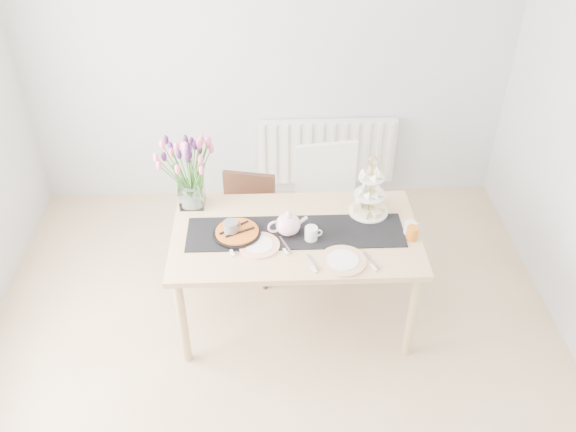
{
  "coord_description": "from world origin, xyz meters",
  "views": [
    {
      "loc": [
        -0.01,
        -2.4,
        3.2
      ],
      "look_at": [
        0.11,
        0.63,
        0.92
      ],
      "focal_mm": 38.0,
      "sensor_mm": 36.0,
      "label": 1
    }
  ],
  "objects_px": {
    "plate_left": "(259,245)",
    "plate_right": "(343,261)",
    "chair_white": "(328,197)",
    "cream_jug": "(410,228)",
    "cake_stand": "(369,199)",
    "teapot": "(288,225)",
    "mug_orange": "(412,233)",
    "tart_tin": "(237,233)",
    "mug_grey": "(231,229)",
    "dining_table": "(295,242)",
    "radiator": "(326,151)",
    "tulip_vase": "(188,164)",
    "mug_white": "(311,234)",
    "chair_brown": "(247,218)"
  },
  "relations": [
    {
      "from": "cream_jug",
      "to": "mug_orange",
      "type": "bearing_deg",
      "value": -108.91
    },
    {
      "from": "cream_jug",
      "to": "mug_grey",
      "type": "xyz_separation_m",
      "value": [
        -1.15,
        0.01,
        0.02
      ]
    },
    {
      "from": "teapot",
      "to": "plate_left",
      "type": "height_order",
      "value": "teapot"
    },
    {
      "from": "plate_left",
      "to": "mug_white",
      "type": "bearing_deg",
      "value": 8.87
    },
    {
      "from": "cake_stand",
      "to": "tart_tin",
      "type": "distance_m",
      "value": 0.9
    },
    {
      "from": "plate_left",
      "to": "plate_right",
      "type": "bearing_deg",
      "value": -18.34
    },
    {
      "from": "tart_tin",
      "to": "mug_orange",
      "type": "relative_size",
      "value": 3.47
    },
    {
      "from": "chair_white",
      "to": "plate_right",
      "type": "height_order",
      "value": "chair_white"
    },
    {
      "from": "plate_left",
      "to": "plate_right",
      "type": "relative_size",
      "value": 0.9
    },
    {
      "from": "cake_stand",
      "to": "teapot",
      "type": "bearing_deg",
      "value": -158.82
    },
    {
      "from": "mug_grey",
      "to": "plate_left",
      "type": "xyz_separation_m",
      "value": [
        0.18,
        -0.11,
        -0.05
      ]
    },
    {
      "from": "chair_brown",
      "to": "plate_right",
      "type": "xyz_separation_m",
      "value": [
        0.61,
        -0.86,
        0.31
      ]
    },
    {
      "from": "chair_white",
      "to": "plate_left",
      "type": "xyz_separation_m",
      "value": [
        -0.52,
        -0.79,
        0.2
      ]
    },
    {
      "from": "tulip_vase",
      "to": "cake_stand",
      "type": "bearing_deg",
      "value": -6.81
    },
    {
      "from": "dining_table",
      "to": "cake_stand",
      "type": "relative_size",
      "value": 4.11
    },
    {
      "from": "tulip_vase",
      "to": "dining_table",
      "type": "bearing_deg",
      "value": -26.23
    },
    {
      "from": "mug_grey",
      "to": "plate_right",
      "type": "distance_m",
      "value": 0.74
    },
    {
      "from": "teapot",
      "to": "mug_orange",
      "type": "bearing_deg",
      "value": -18.1
    },
    {
      "from": "dining_table",
      "to": "tart_tin",
      "type": "distance_m",
      "value": 0.39
    },
    {
      "from": "tulip_vase",
      "to": "mug_orange",
      "type": "bearing_deg",
      "value": -16.64
    },
    {
      "from": "radiator",
      "to": "cream_jug",
      "type": "height_order",
      "value": "cream_jug"
    },
    {
      "from": "cake_stand",
      "to": "teapot",
      "type": "distance_m",
      "value": 0.59
    },
    {
      "from": "mug_white",
      "to": "mug_orange",
      "type": "height_order",
      "value": "mug_white"
    },
    {
      "from": "chair_white",
      "to": "cream_jug",
      "type": "relative_size",
      "value": 11.75
    },
    {
      "from": "cake_stand",
      "to": "dining_table",
      "type": "bearing_deg",
      "value": -158.39
    },
    {
      "from": "chair_white",
      "to": "cream_jug",
      "type": "height_order",
      "value": "chair_white"
    },
    {
      "from": "plate_right",
      "to": "chair_white",
      "type": "bearing_deg",
      "value": 89.53
    },
    {
      "from": "mug_orange",
      "to": "mug_white",
      "type": "bearing_deg",
      "value": 134.32
    },
    {
      "from": "tulip_vase",
      "to": "cake_stand",
      "type": "relative_size",
      "value": 1.55
    },
    {
      "from": "tart_tin",
      "to": "mug_white",
      "type": "bearing_deg",
      "value": -7.62
    },
    {
      "from": "tart_tin",
      "to": "mug_grey",
      "type": "distance_m",
      "value": 0.05
    },
    {
      "from": "radiator",
      "to": "mug_white",
      "type": "distance_m",
      "value": 1.64
    },
    {
      "from": "teapot",
      "to": "mug_orange",
      "type": "relative_size",
      "value": 2.86
    },
    {
      "from": "teapot",
      "to": "mug_orange",
      "type": "height_order",
      "value": "teapot"
    },
    {
      "from": "mug_grey",
      "to": "plate_right",
      "type": "relative_size",
      "value": 0.39
    },
    {
      "from": "radiator",
      "to": "cake_stand",
      "type": "distance_m",
      "value": 1.38
    },
    {
      "from": "chair_white",
      "to": "cake_stand",
      "type": "distance_m",
      "value": 0.6
    },
    {
      "from": "teapot",
      "to": "mug_grey",
      "type": "distance_m",
      "value": 0.37
    },
    {
      "from": "radiator",
      "to": "tulip_vase",
      "type": "relative_size",
      "value": 1.99
    },
    {
      "from": "chair_brown",
      "to": "plate_left",
      "type": "xyz_separation_m",
      "value": [
        0.1,
        -0.69,
        0.31
      ]
    },
    {
      "from": "tulip_vase",
      "to": "tart_tin",
      "type": "height_order",
      "value": "tulip_vase"
    },
    {
      "from": "mug_grey",
      "to": "chair_white",
      "type": "bearing_deg",
      "value": -0.1
    },
    {
      "from": "chair_brown",
      "to": "plate_right",
      "type": "bearing_deg",
      "value": -42.83
    },
    {
      "from": "mug_orange",
      "to": "plate_left",
      "type": "height_order",
      "value": "mug_orange"
    },
    {
      "from": "radiator",
      "to": "plate_right",
      "type": "height_order",
      "value": "plate_right"
    },
    {
      "from": "dining_table",
      "to": "chair_brown",
      "type": "xyz_separation_m",
      "value": [
        -0.33,
        0.56,
        -0.22
      ]
    },
    {
      "from": "dining_table",
      "to": "teapot",
      "type": "xyz_separation_m",
      "value": [
        -0.05,
        -0.01,
        0.16
      ]
    },
    {
      "from": "mug_orange",
      "to": "tart_tin",
      "type": "bearing_deg",
      "value": 131.53
    },
    {
      "from": "chair_brown",
      "to": "mug_grey",
      "type": "xyz_separation_m",
      "value": [
        -0.08,
        -0.58,
        0.35
      ]
    },
    {
      "from": "dining_table",
      "to": "cream_jug",
      "type": "distance_m",
      "value": 0.74
    }
  ]
}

